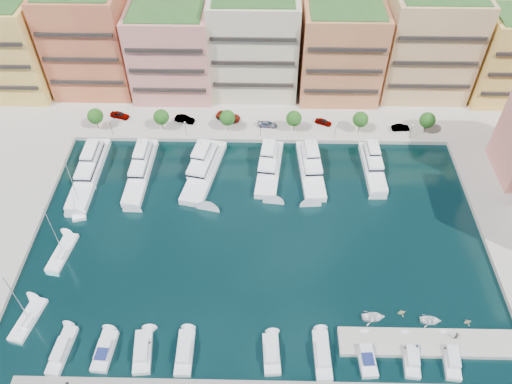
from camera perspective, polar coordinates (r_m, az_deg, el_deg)
ground at (r=100.52m, az=0.26°, el=-5.48°), size 400.00×400.00×0.00m
north_quay at (r=147.34m, az=0.67°, el=13.74°), size 220.00×64.00×2.00m
finger_pier at (r=93.21m, az=19.58°, el=-16.10°), size 32.00×5.00×2.00m
apartment_0 at (r=146.29m, az=-27.11°, el=14.46°), size 22.00×16.50×24.80m
apartment_1 at (r=138.82m, az=-18.58°, el=16.04°), size 20.00×16.50×26.80m
apartment_2 at (r=132.81m, az=-9.69°, el=15.38°), size 20.00×15.50×22.80m
apartment_3 at (r=131.68m, az=-0.24°, el=16.51°), size 22.00×16.50×25.80m
apartment_4 at (r=131.82m, az=9.71°, el=15.38°), size 20.00×15.50×23.80m
apartment_5 at (r=137.72m, az=19.13°, el=15.64°), size 22.00×16.50×26.80m
tree_0 at (r=127.90m, az=-17.89°, el=8.25°), size 3.80×3.80×5.65m
tree_1 at (r=123.73m, az=-10.78°, el=8.42°), size 3.80×3.80×5.65m
tree_2 at (r=121.54m, az=-3.28°, el=8.47°), size 3.80×3.80×5.65m
tree_3 at (r=121.44m, az=4.35°, el=8.37°), size 3.80×3.80×5.65m
tree_4 at (r=123.43m, az=11.86°, el=8.13°), size 3.80×3.80×5.65m
tree_5 at (r=127.41m, az=19.00°, el=7.77°), size 3.80×3.80×5.65m
lamppost_0 at (r=125.49m, az=-16.30°, el=7.33°), size 0.30×0.30×4.20m
lamppost_1 at (r=121.44m, az=-8.08°, el=7.45°), size 0.30×0.30×4.20m
lamppost_2 at (r=119.98m, az=0.51°, el=7.42°), size 0.30×0.30×4.20m
lamppost_3 at (r=121.21m, az=9.12°, el=7.22°), size 0.30×0.30×4.20m
lamppost_4 at (r=125.04m, az=17.37°, el=6.88°), size 0.30×0.30×4.20m
yacht_0 at (r=118.87m, az=-18.48°, el=2.49°), size 4.74×22.75×7.30m
yacht_1 at (r=116.16m, az=-12.99°, el=2.68°), size 4.79×21.10×7.30m
yacht_2 at (r=113.75m, az=-5.94°, el=2.79°), size 9.10×21.03×7.30m
yacht_3 at (r=113.76m, az=1.55°, el=3.08°), size 6.62×18.45×7.30m
yacht_4 at (r=114.08m, az=6.25°, el=2.83°), size 6.01×19.03×7.30m
yacht_5 at (r=117.07m, az=13.18°, el=3.13°), size 4.41×16.31×7.30m
cruiser_0 at (r=92.96m, az=-21.30°, el=-16.54°), size 3.26×8.88×2.55m
cruiser_1 at (r=90.64m, az=-16.92°, el=-17.03°), size 3.28×7.46×2.66m
cruiser_2 at (r=89.05m, az=-12.83°, el=-17.41°), size 3.66×7.97×2.55m
cruiser_3 at (r=87.77m, az=-8.14°, el=-17.74°), size 2.78×8.07×2.55m
cruiser_5 at (r=86.88m, az=1.78°, el=-18.07°), size 3.12×7.29×2.55m
cruiser_6 at (r=87.46m, az=7.57°, el=-18.03°), size 2.86×8.78×2.55m
cruiser_7 at (r=88.57m, az=12.47°, el=-17.86°), size 3.16×7.56×2.66m
cruiser_8 at (r=90.35m, az=17.28°, el=-17.57°), size 3.07×7.54×2.55m
cruiser_9 at (r=92.37m, az=21.39°, el=-17.23°), size 3.17×7.95×2.55m
sailboat_2 at (r=112.77m, az=-19.58°, el=-1.41°), size 5.14×9.49×13.20m
sailboat_1 at (r=105.16m, az=-21.27°, el=-6.53°), size 4.23×9.68×13.20m
sailboat_0 at (r=98.52m, az=-24.59°, el=-13.16°), size 4.56×9.09×13.20m
tender_0 at (r=92.55m, az=13.26°, el=-13.75°), size 4.30×3.19×0.86m
tender_2 at (r=95.00m, az=19.33°, el=-13.69°), size 3.82×2.81×0.77m
tender_3 at (r=97.09m, az=23.02°, el=-13.51°), size 1.78×1.64×0.78m
tender_1 at (r=94.29m, az=16.30°, el=-13.08°), size 1.88×1.72×0.83m
car_0 at (r=131.66m, az=-15.32°, el=8.49°), size 5.08×3.08×1.62m
car_1 at (r=126.98m, az=-8.15°, el=8.25°), size 5.22×3.06×1.63m
car_2 at (r=126.71m, az=-3.18°, el=8.61°), size 6.66×4.77×1.69m
car_3 at (r=124.40m, az=1.29°, el=7.77°), size 4.82×2.27×1.36m
car_4 at (r=126.20m, az=7.71°, el=7.96°), size 4.43×3.15×1.40m
car_5 at (r=128.25m, az=16.18°, el=7.09°), size 4.42×1.81×1.43m
person_0 at (r=89.88m, az=17.88°, el=-16.53°), size 0.61×0.76×1.81m
person_1 at (r=93.18m, az=21.87°, el=-14.98°), size 0.93×0.79×1.66m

